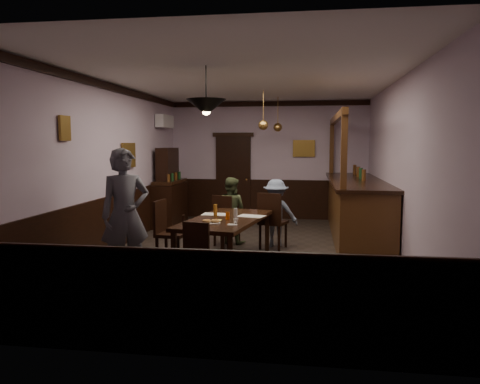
% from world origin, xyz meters
% --- Properties ---
extents(room, '(5.01, 8.01, 3.01)m').
position_xyz_m(room, '(0.00, 0.00, 1.50)').
color(room, '#2D2621').
rests_on(room, ground).
extents(dining_table, '(1.34, 2.33, 0.75)m').
position_xyz_m(dining_table, '(-0.27, -0.72, 0.69)').
color(dining_table, black).
rests_on(dining_table, ground).
extents(chair_far_left, '(0.54, 0.54, 0.97)m').
position_xyz_m(chair_far_left, '(-0.52, 0.61, 0.53)').
color(chair_far_left, black).
rests_on(chair_far_left, ground).
extents(chair_far_right, '(0.56, 0.56, 1.04)m').
position_xyz_m(chair_far_right, '(0.37, 0.46, 0.57)').
color(chair_far_right, black).
rests_on(chair_far_right, ground).
extents(chair_near, '(0.46, 0.46, 0.88)m').
position_xyz_m(chair_near, '(-0.48, -2.03, 0.48)').
color(chair_near, black).
rests_on(chair_near, ground).
extents(chair_side, '(0.49, 0.49, 1.02)m').
position_xyz_m(chair_side, '(-1.22, -0.77, 0.56)').
color(chair_side, black).
rests_on(chair_side, ground).
extents(person_standing, '(0.82, 0.76, 1.87)m').
position_xyz_m(person_standing, '(-1.51, -1.78, 0.94)').
color(person_standing, slate).
rests_on(person_standing, ground).
extents(person_seated_left, '(0.73, 0.64, 1.28)m').
position_xyz_m(person_seated_left, '(-0.46, 0.88, 0.64)').
color(person_seated_left, '#465130').
rests_on(person_seated_left, ground).
extents(person_seated_right, '(0.85, 0.52, 1.26)m').
position_xyz_m(person_seated_right, '(0.43, 0.74, 0.63)').
color(person_seated_right, slate).
rests_on(person_seated_right, ground).
extents(newspaper_left, '(0.43, 0.31, 0.01)m').
position_xyz_m(newspaper_left, '(-0.51, -0.37, 0.75)').
color(newspaper_left, silver).
rests_on(newspaper_left, dining_table).
extents(newspaper_right, '(0.48, 0.40, 0.01)m').
position_xyz_m(newspaper_right, '(0.11, -0.48, 0.75)').
color(newspaper_right, silver).
rests_on(newspaper_right, dining_table).
extents(napkin, '(0.17, 0.17, 0.00)m').
position_xyz_m(napkin, '(-0.37, -0.95, 0.75)').
color(napkin, '#E2C853').
rests_on(napkin, dining_table).
extents(saucer, '(0.15, 0.15, 0.01)m').
position_xyz_m(saucer, '(-0.06, -1.33, 0.76)').
color(saucer, white).
rests_on(saucer, dining_table).
extents(coffee_cup, '(0.09, 0.09, 0.07)m').
position_xyz_m(coffee_cup, '(-0.02, -1.27, 0.80)').
color(coffee_cup, white).
rests_on(coffee_cup, saucer).
extents(pastry_plate, '(0.22, 0.22, 0.01)m').
position_xyz_m(pastry_plate, '(-0.37, -1.23, 0.76)').
color(pastry_plate, white).
rests_on(pastry_plate, dining_table).
extents(pastry_ring_a, '(0.13, 0.13, 0.04)m').
position_xyz_m(pastry_ring_a, '(-0.46, -1.24, 0.79)').
color(pastry_ring_a, '#C68C47').
rests_on(pastry_ring_a, pastry_plate).
extents(pastry_ring_b, '(0.13, 0.13, 0.04)m').
position_xyz_m(pastry_ring_b, '(-0.34, -1.21, 0.79)').
color(pastry_ring_b, '#C68C47').
rests_on(pastry_ring_b, pastry_plate).
extents(soda_can, '(0.07, 0.07, 0.12)m').
position_xyz_m(soda_can, '(-0.21, -0.85, 0.81)').
color(soda_can, orange).
rests_on(soda_can, dining_table).
extents(beer_glass, '(0.06, 0.06, 0.20)m').
position_xyz_m(beer_glass, '(-0.46, -0.59, 0.85)').
color(beer_glass, '#BF721E').
rests_on(beer_glass, dining_table).
extents(water_glass, '(0.06, 0.06, 0.15)m').
position_xyz_m(water_glass, '(-0.12, -0.66, 0.82)').
color(water_glass, silver).
rests_on(water_glass, dining_table).
extents(pepper_mill, '(0.04, 0.04, 0.14)m').
position_xyz_m(pepper_mill, '(-0.77, -1.39, 0.82)').
color(pepper_mill, black).
rests_on(pepper_mill, dining_table).
extents(sideboard, '(0.49, 1.38, 1.82)m').
position_xyz_m(sideboard, '(-2.21, 2.64, 0.73)').
color(sideboard, black).
rests_on(sideboard, ground).
extents(bar_counter, '(1.04, 4.47, 2.50)m').
position_xyz_m(bar_counter, '(1.99, 1.78, 0.63)').
color(bar_counter, '#523016').
rests_on(bar_counter, ground).
extents(door_back, '(0.90, 0.06, 2.10)m').
position_xyz_m(door_back, '(-0.90, 3.95, 1.05)').
color(door_back, black).
rests_on(door_back, ground).
extents(ac_unit, '(0.20, 0.85, 0.30)m').
position_xyz_m(ac_unit, '(-2.38, 2.90, 2.45)').
color(ac_unit, white).
rests_on(ac_unit, ground).
extents(picture_left_small, '(0.04, 0.28, 0.36)m').
position_xyz_m(picture_left_small, '(-2.46, -1.60, 2.15)').
color(picture_left_small, olive).
rests_on(picture_left_small, ground).
extents(picture_left_large, '(0.04, 0.62, 0.48)m').
position_xyz_m(picture_left_large, '(-2.46, 0.80, 1.70)').
color(picture_left_large, olive).
rests_on(picture_left_large, ground).
extents(picture_back, '(0.55, 0.04, 0.42)m').
position_xyz_m(picture_back, '(0.90, 3.96, 1.80)').
color(picture_back, olive).
rests_on(picture_back, ground).
extents(pendant_iron, '(0.56, 0.56, 0.68)m').
position_xyz_m(pendant_iron, '(-0.40, -1.51, 2.43)').
color(pendant_iron, black).
rests_on(pendant_iron, ground).
extents(pendant_brass_mid, '(0.20, 0.20, 0.81)m').
position_xyz_m(pendant_brass_mid, '(0.10, 1.59, 2.30)').
color(pendant_brass_mid, '#BF8C3F').
rests_on(pendant_brass_mid, ground).
extents(pendant_brass_far, '(0.20, 0.20, 0.81)m').
position_xyz_m(pendant_brass_far, '(0.30, 3.01, 2.30)').
color(pendant_brass_far, '#BF8C3F').
rests_on(pendant_brass_far, ground).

